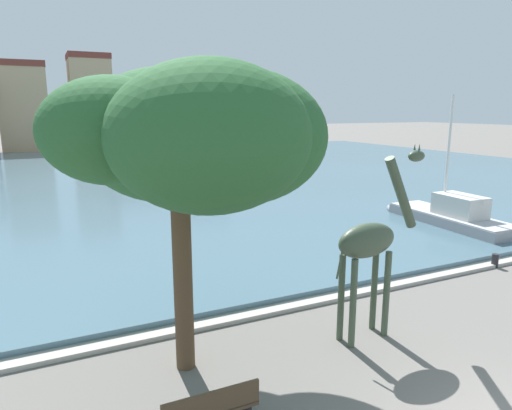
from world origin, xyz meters
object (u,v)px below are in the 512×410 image
mooring_bollard (495,260)px  park_bench (210,410)px  shade_tree (194,137)px  sailboat_navy (222,167)px  sailboat_grey (443,216)px  giraffe_statue (371,243)px

mooring_bollard → park_bench: 13.07m
shade_tree → park_bench: shade_tree is taller
sailboat_navy → shade_tree: size_ratio=1.41×
sailboat_grey → shade_tree: 16.65m
shade_tree → mooring_bollard: bearing=6.9°
sailboat_navy → mooring_bollard: size_ratio=18.68×
giraffe_statue → mooring_bollard: (7.64, 2.13, -2.23)m
sailboat_navy → shade_tree: bearing=-112.2°
shade_tree → mooring_bollard: size_ratio=13.29×
sailboat_navy → shade_tree: 32.81m
sailboat_grey → shade_tree: shade_tree is taller
shade_tree → sailboat_navy: bearing=67.8°
shade_tree → park_bench: 5.26m
sailboat_grey → mooring_bollard: bearing=-119.1°
sailboat_navy → mooring_bollard: sailboat_navy is taller
sailboat_grey → sailboat_navy: sailboat_navy is taller
shade_tree → mooring_bollard: (11.89, 1.44, -4.89)m
sailboat_grey → park_bench: 17.63m
sailboat_navy → shade_tree: (-12.25, -30.08, 4.66)m
sailboat_grey → shade_tree: size_ratio=1.14×
mooring_bollard → park_bench: (-12.49, -3.82, 0.24)m
sailboat_grey → mooring_bollard: 5.72m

